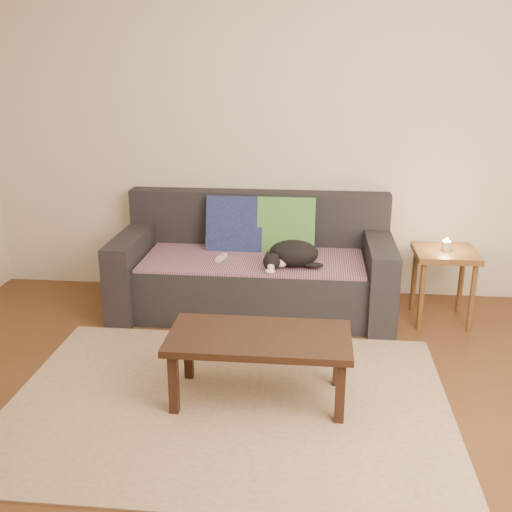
# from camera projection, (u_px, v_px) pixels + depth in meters

# --- Properties ---
(ground) EXTENTS (4.50, 4.50, 0.00)m
(ground) POSITION_uv_depth(u_px,v_px,m) (225.00, 418.00, 3.28)
(ground) COLOR brown
(ground) RESTS_ON ground
(back_wall) EXTENTS (4.50, 0.04, 2.60)m
(back_wall) POSITION_uv_depth(u_px,v_px,m) (260.00, 136.00, 4.77)
(back_wall) COLOR beige
(back_wall) RESTS_ON ground
(sofa) EXTENTS (2.10, 0.94, 0.87)m
(sofa) POSITION_uv_depth(u_px,v_px,m) (254.00, 270.00, 4.67)
(sofa) COLOR #232328
(sofa) RESTS_ON ground
(throw_blanket) EXTENTS (1.66, 0.74, 0.02)m
(throw_blanket) POSITION_uv_depth(u_px,v_px,m) (253.00, 259.00, 4.54)
(throw_blanket) COLOR #402546
(throw_blanket) RESTS_ON sofa
(cushion_navy) EXTENTS (0.45, 0.23, 0.46)m
(cushion_navy) POSITION_uv_depth(u_px,v_px,m) (235.00, 225.00, 4.74)
(cushion_navy) COLOR #0F1043
(cushion_navy) RESTS_ON throw_blanket
(cushion_green) EXTENTS (0.45, 0.21, 0.46)m
(cushion_green) POSITION_uv_depth(u_px,v_px,m) (286.00, 226.00, 4.71)
(cushion_green) COLOR #0C514B
(cushion_green) RESTS_ON throw_blanket
(cat) EXTENTS (0.44, 0.35, 0.19)m
(cat) POSITION_uv_depth(u_px,v_px,m) (292.00, 254.00, 4.34)
(cat) COLOR black
(cat) RESTS_ON throw_blanket
(wii_remote_a) EXTENTS (0.07, 0.15, 0.03)m
(wii_remote_a) POSITION_uv_depth(u_px,v_px,m) (221.00, 257.00, 4.51)
(wii_remote_a) COLOR white
(wii_remote_a) RESTS_ON throw_blanket
(wii_remote_b) EXTENTS (0.04, 0.15, 0.03)m
(wii_remote_b) POSITION_uv_depth(u_px,v_px,m) (269.00, 258.00, 4.50)
(wii_remote_b) COLOR white
(wii_remote_b) RESTS_ON throw_blanket
(side_table) EXTENTS (0.44, 0.44, 0.55)m
(side_table) POSITION_uv_depth(u_px,v_px,m) (444.00, 263.00, 4.38)
(side_table) COLOR brown
(side_table) RESTS_ON ground
(candle) EXTENTS (0.06, 0.06, 0.09)m
(candle) POSITION_uv_depth(u_px,v_px,m) (446.00, 245.00, 4.34)
(candle) COLOR beige
(candle) RESTS_ON side_table
(rug) EXTENTS (2.50, 1.80, 0.01)m
(rug) POSITION_uv_depth(u_px,v_px,m) (229.00, 403.00, 3.42)
(rug) COLOR tan
(rug) RESTS_ON ground
(coffee_table) EXTENTS (1.02, 0.51, 0.41)m
(coffee_table) POSITION_uv_depth(u_px,v_px,m) (259.00, 343.00, 3.35)
(coffee_table) COLOR black
(coffee_table) RESTS_ON rug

